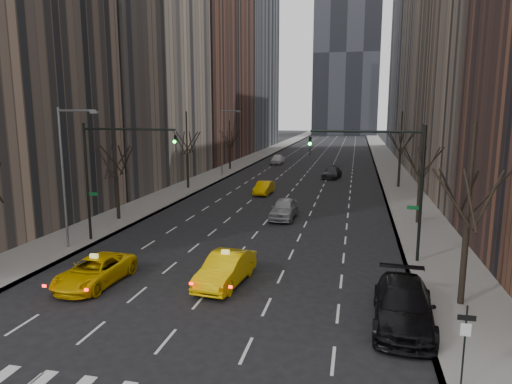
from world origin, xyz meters
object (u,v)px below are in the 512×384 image
Objects in this scene: taxi_sedan at (226,269)px; silver_sedan_ahead at (284,209)px; taxi_suv at (95,271)px; parked_suv_black at (403,305)px.

taxi_sedan is 1.01× the size of silver_sedan_ahead.
parked_suv_black reaches higher than taxi_suv.
taxi_sedan is 9.03m from parked_suv_black.
parked_suv_black is at bearing -1.83° from taxi_suv.
silver_sedan_ahead is at bearing 94.06° from taxi_sedan.
silver_sedan_ahead reaches higher than taxi_suv.
taxi_suv is at bearing 178.11° from parked_suv_black.
taxi_suv is 0.85× the size of parked_suv_black.
taxi_suv is 15.28m from parked_suv_black.
silver_sedan_ahead is 0.82× the size of parked_suv_black.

